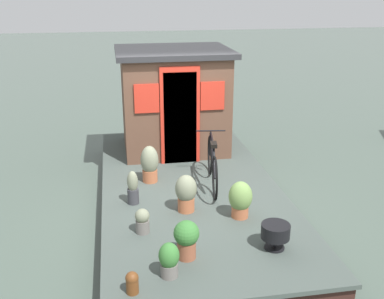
% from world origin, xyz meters
% --- Properties ---
extents(ground_plane, '(60.00, 60.00, 0.00)m').
position_xyz_m(ground_plane, '(0.00, 0.00, 0.00)').
color(ground_plane, '#47564C').
extents(houseboat_deck, '(5.96, 2.88, 0.37)m').
position_xyz_m(houseboat_deck, '(0.00, 0.00, 0.18)').
color(houseboat_deck, '#424C47').
rests_on(houseboat_deck, ground_plane).
extents(houseboat_cabin, '(1.85, 2.18, 1.99)m').
position_xyz_m(houseboat_cabin, '(1.87, 0.00, 1.37)').
color(houseboat_cabin, brown).
rests_on(houseboat_cabin, houseboat_deck).
extents(bicycle, '(1.69, 0.50, 0.83)m').
position_xyz_m(bicycle, '(-0.08, -0.36, 0.75)').
color(bicycle, black).
rests_on(bicycle, houseboat_deck).
extents(potted_plant_lavender, '(0.17, 0.17, 0.53)m').
position_xyz_m(potted_plant_lavender, '(-0.51, 0.96, 0.62)').
color(potted_plant_lavender, '#38383D').
rests_on(potted_plant_lavender, houseboat_deck).
extents(potted_plant_ivy, '(0.32, 0.32, 0.56)m').
position_xyz_m(potted_plant_ivy, '(-0.89, 0.21, 0.66)').
color(potted_plant_ivy, '#B2603D').
rests_on(potted_plant_ivy, houseboat_deck).
extents(potted_plant_sage, '(0.24, 0.24, 0.43)m').
position_xyz_m(potted_plant_sage, '(-2.44, 0.66, 0.59)').
color(potted_plant_sage, slate).
rests_on(potted_plant_sage, houseboat_deck).
extents(potted_plant_basil, '(0.34, 0.34, 0.54)m').
position_xyz_m(potted_plant_basil, '(-1.21, -0.52, 0.65)').
color(potted_plant_basil, '#B2603D').
rests_on(potted_plant_basil, houseboat_deck).
extents(potted_plant_mint, '(0.30, 0.30, 0.63)m').
position_xyz_m(potted_plant_mint, '(0.26, 0.64, 0.69)').
color(potted_plant_mint, '#B2603D').
rests_on(potted_plant_mint, houseboat_deck).
extents(potted_plant_rosemary, '(0.31, 0.31, 0.50)m').
position_xyz_m(potted_plant_rosemary, '(-2.10, 0.40, 0.64)').
color(potted_plant_rosemary, '#935138').
rests_on(potted_plant_rosemary, houseboat_deck).
extents(potted_plant_geranium, '(0.19, 0.19, 0.35)m').
position_xyz_m(potted_plant_geranium, '(-1.41, 0.89, 0.54)').
color(potted_plant_geranium, slate).
rests_on(potted_plant_geranium, houseboat_deck).
extents(charcoal_grill, '(0.37, 0.37, 0.34)m').
position_xyz_m(charcoal_grill, '(-2.09, -0.73, 0.60)').
color(charcoal_grill, black).
rests_on(charcoal_grill, houseboat_deck).
extents(mooring_bollard, '(0.14, 0.14, 0.26)m').
position_xyz_m(mooring_bollard, '(-2.67, 1.09, 0.50)').
color(mooring_bollard, brown).
rests_on(mooring_bollard, houseboat_deck).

